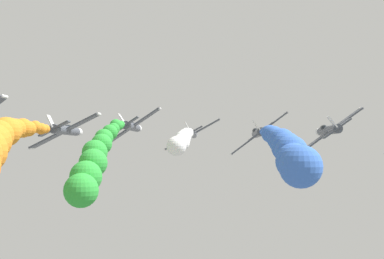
{
  "coord_description": "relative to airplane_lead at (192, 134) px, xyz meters",
  "views": [
    {
      "loc": [
        3.11,
        -61.25,
        95.18
      ],
      "look_at": [
        0.0,
        0.0,
        97.76
      ],
      "focal_mm": 45.51,
      "sensor_mm": 36.0,
      "label": 1
    }
  ],
  "objects": [
    {
      "name": "airplane_right_outer",
      "position": [
        17.43,
        -12.45,
        0.0
      ],
      "size": [
        7.96,
        10.35,
        5.89
      ],
      "rotation": [
        0.0,
        -0.63,
        0.0
      ],
      "color": "#474C56"
    },
    {
      "name": "airplane_lead",
      "position": [
        0.0,
        0.0,
        0.0
      ],
      "size": [
        8.54,
        10.35,
        4.95
      ],
      "rotation": [
        0.0,
        -0.51,
        0.0
      ],
      "color": "#474C56"
    },
    {
      "name": "smoke_trail_left_inner",
      "position": [
        -7.71,
        -28.35,
        -3.5
      ],
      "size": [
        3.01,
        21.07,
        8.42
      ],
      "color": "green"
    },
    {
      "name": "airplane_right_inner",
      "position": [
        9.26,
        -6.96,
        -0.12
      ],
      "size": [
        7.87,
        10.35,
        6.02
      ],
      "rotation": [
        0.0,
        -0.64,
        0.0
      ],
      "color": "#474C56"
    },
    {
      "name": "airplane_left_outer",
      "position": [
        -14.83,
        -14.25,
        -0.01
      ],
      "size": [
        8.71,
        10.35,
        4.6
      ],
      "rotation": [
        0.0,
        -0.46,
        0.0
      ],
      "color": "#474C56"
    },
    {
      "name": "smoke_trail_lead",
      "position": [
        -0.44,
        -15.53,
        -1.25
      ],
      "size": [
        2.63,
        13.54,
        3.58
      ],
      "color": "white"
    },
    {
      "name": "smoke_trail_right_inner",
      "position": [
        9.6,
        -31.69,
        -2.47
      ],
      "size": [
        3.2,
        25.03,
        5.54
      ],
      "color": "blue"
    },
    {
      "name": "airplane_left_inner",
      "position": [
        -8.0,
        -6.8,
        0.76
      ],
      "size": [
        8.14,
        10.35,
        5.62
      ],
      "rotation": [
        0.0,
        -0.59,
        0.0
      ],
      "color": "#474C56"
    }
  ]
}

